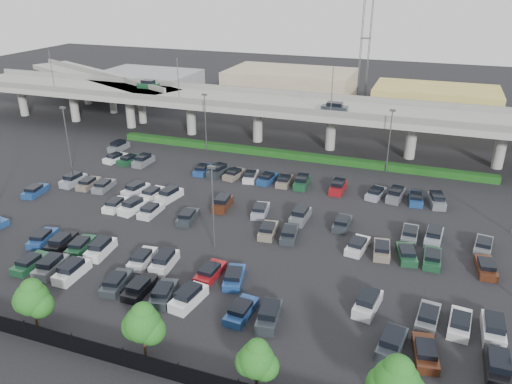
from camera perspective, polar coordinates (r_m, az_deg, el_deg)
ground at (r=65.32m, az=-1.87°, el=-3.15°), size 280.00×280.00×0.00m
overpass at (r=91.64m, az=5.44°, el=9.38°), size 150.00×13.00×15.80m
on_ramp at (r=124.12m, az=-17.49°, el=12.14°), size 50.93×30.13×8.80m
hedge at (r=86.96m, az=4.22°, el=4.20°), size 66.00×1.60×1.10m
fence at (r=44.44m, az=-16.03°, el=-17.47°), size 70.00×0.10×2.00m
tree_row at (r=43.34m, az=-14.45°, el=-14.00°), size 65.07×3.66×5.94m
parked_cars at (r=62.69m, az=-4.14°, el=-3.78°), size 62.91×41.58×1.67m
light_poles at (r=66.00m, az=-4.63°, el=3.00°), size 66.90×48.38×10.30m
distant_buildings at (r=119.06m, az=15.12°, el=10.42°), size 138.00×24.00×9.00m
comm_tower at (r=130.02m, az=12.46°, el=17.06°), size 2.40×2.40×30.00m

